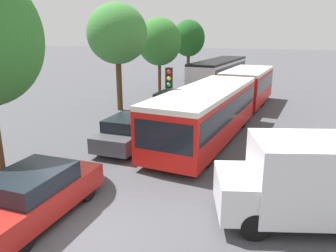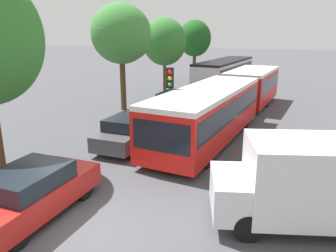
{
  "view_description": "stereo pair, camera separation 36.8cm",
  "coord_description": "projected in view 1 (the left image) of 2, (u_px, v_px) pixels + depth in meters",
  "views": [
    {
      "loc": [
        4.67,
        -6.2,
        4.89
      ],
      "look_at": [
        0.2,
        5.89,
        1.2
      ],
      "focal_mm": 35.0,
      "sensor_mm": 36.0,
      "label": 1
    },
    {
      "loc": [
        5.02,
        -6.07,
        4.89
      ],
      "look_at": [
        0.2,
        5.89,
        1.2
      ],
      "focal_mm": 35.0,
      "sensor_mm": 36.0,
      "label": 2
    }
  ],
  "objects": [
    {
      "name": "white_van",
      "position": [
        323.0,
        179.0,
        8.45
      ],
      "size": [
        5.36,
        3.39,
        2.31
      ],
      "rotation": [
        0.0,
        0.0,
        3.45
      ],
      "color": "silver",
      "rests_on": "ground"
    },
    {
      "name": "tree_left_distant",
      "position": [
        189.0,
        38.0,
        33.89
      ],
      "size": [
        3.35,
        3.35,
        6.17
      ],
      "color": "#51381E",
      "rests_on": "ground"
    },
    {
      "name": "ground_plane",
      "position": [
        82.0,
        228.0,
        8.5
      ],
      "size": [
        200.0,
        200.0,
        0.0
      ],
      "primitive_type": "plane",
      "color": "#47474C"
    },
    {
      "name": "tree_left_mid",
      "position": [
        119.0,
        36.0,
        20.25
      ],
      "size": [
        3.73,
        3.73,
        6.67
      ],
      "color": "#51381E",
      "rests_on": "ground"
    },
    {
      "name": "queued_car_red",
      "position": [
        35.0,
        194.0,
        8.79
      ],
      "size": [
        1.75,
        4.08,
        1.41
      ],
      "rotation": [
        0.0,
        0.0,
        1.58
      ],
      "color": "#B21E19",
      "rests_on": "ground"
    },
    {
      "name": "articulated_bus",
      "position": [
        227.0,
        97.0,
        18.17
      ],
      "size": [
        3.84,
        16.71,
        2.46
      ],
      "rotation": [
        0.0,
        0.0,
        -1.65
      ],
      "color": "red",
      "rests_on": "ground"
    },
    {
      "name": "traffic_light",
      "position": [
        169.0,
        88.0,
        14.65
      ],
      "size": [
        0.37,
        0.39,
        3.4
      ],
      "rotation": [
        0.0,
        0.0,
        -1.32
      ],
      "color": "#56595E",
      "rests_on": "ground"
    },
    {
      "name": "tree_left_far",
      "position": [
        159.0,
        42.0,
        26.71
      ],
      "size": [
        3.57,
        3.57,
        6.1
      ],
      "color": "#51381E",
      "rests_on": "ground"
    },
    {
      "name": "queued_car_graphite",
      "position": [
        129.0,
        132.0,
        14.37
      ],
      "size": [
        1.7,
        3.97,
        1.38
      ],
      "rotation": [
        0.0,
        0.0,
        1.58
      ],
      "color": "#47474C",
      "rests_on": "ground"
    },
    {
      "name": "queued_car_blue",
      "position": [
        173.0,
        104.0,
        19.71
      ],
      "size": [
        1.83,
        4.28,
        1.48
      ],
      "rotation": [
        0.0,
        0.0,
        1.58
      ],
      "color": "#284799",
      "rests_on": "ground"
    },
    {
      "name": "city_bus_rear",
      "position": [
        219.0,
        71.0,
        31.05
      ],
      "size": [
        3.42,
        11.4,
        2.42
      ],
      "rotation": [
        0.0,
        0.0,
        1.49
      ],
      "color": "silver",
      "rests_on": "ground"
    }
  ]
}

